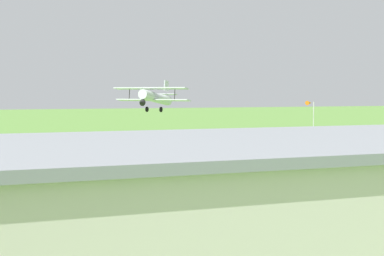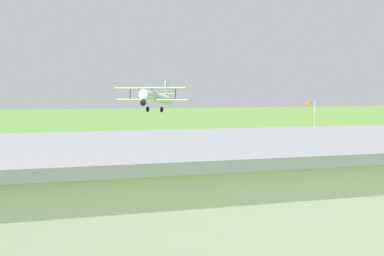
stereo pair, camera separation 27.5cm
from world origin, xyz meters
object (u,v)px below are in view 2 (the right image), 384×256
Objects in this scene: person_watching_takeoff at (336,181)px; person_at_fence_line at (22,205)px; hangar at (361,204)px; windsock at (311,107)px; person_by_parked_cars at (8,210)px; biplane at (155,97)px.

person_at_fence_line is at bearing 3.02° from person_watching_takeoff.
person_watching_takeoff is (-9.74, -16.58, -2.19)m from hangar.
windsock is (-23.20, -43.10, 2.92)m from hangar.
hangar reaches higher than person_by_parked_cars.
hangar is 42.58m from biplane.
person_watching_takeoff is 0.25× the size of windsock.
biplane is at bearing -119.86° from person_at_fence_line.
windsock reaches higher than person_at_fence_line.
person_at_fence_line is (14.11, -15.32, -2.24)m from hangar.
biplane is (-1.40, -42.34, 4.33)m from hangar.
person_at_fence_line is at bearing 36.66° from windsock.
person_by_parked_cars is (14.94, -14.01, -2.22)m from hangar.
hangar is 20.60m from person_by_parked_cars.
biplane is 1.22× the size of windsock.
biplane reaches higher than person_at_fence_line.
biplane reaches higher than person_by_parked_cars.
person_at_fence_line is (-0.83, -1.31, -0.02)m from person_by_parked_cars.
biplane reaches higher than hangar.
person_by_parked_cars is at bearing 57.76° from person_at_fence_line.
hangar is at bearing 61.71° from windsock.
person_by_parked_cars is 1.55m from person_at_fence_line.
hangar reaches higher than person_watching_takeoff.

